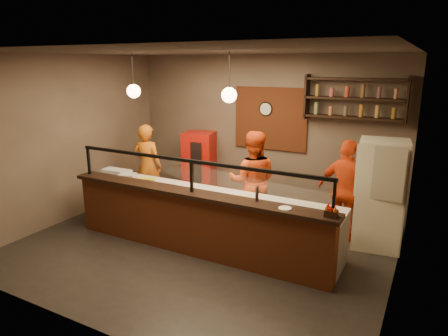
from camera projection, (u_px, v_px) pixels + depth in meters
The scene contains 29 objects.
floor at pixel (203, 246), 6.83m from camera, with size 6.00×6.00×0.00m, color black.
ceiling at pixel (200, 51), 6.02m from camera, with size 6.00×6.00×0.00m, color #3B342D.
wall_back at pixel (262, 132), 8.56m from camera, with size 6.00×6.00×0.00m, color #6D5B50.
wall_left at pixel (70, 139), 7.80m from camera, with size 5.00×5.00×0.00m, color #6D5B50.
wall_right at pixel (403, 180), 5.06m from camera, with size 5.00×5.00×0.00m, color #6D5B50.
wall_front at pixel (80, 200), 4.29m from camera, with size 6.00×6.00×0.00m, color #6D5B50.
brick_patch at pixel (270, 119), 8.36m from camera, with size 1.60×0.04×1.30m, color brown.
service_counter at pixel (193, 225), 6.45m from camera, with size 4.60×0.25×1.00m, color brown.
counter_ledge at pixel (192, 194), 6.32m from camera, with size 4.70×0.37×0.06m, color black.
worktop_cabinet at pixel (208, 219), 6.90m from camera, with size 4.60×0.75×0.85m, color gray.
worktop at pixel (208, 194), 6.78m from camera, with size 4.60×0.75×0.05m, color silver.
sneeze_guard at pixel (191, 173), 6.23m from camera, with size 4.50×0.05×0.52m.
wall_shelving at pixel (354, 98), 7.33m from camera, with size 1.84×0.28×0.85m.
wall_clock at pixel (266, 109), 8.35m from camera, with size 0.30×0.30×0.04m, color black.
pendant_left at pixel (134, 91), 7.04m from camera, with size 0.24×0.24×0.77m.
pendant_right at pixel (229, 95), 6.17m from camera, with size 0.24×0.24×0.77m.
cook_left at pixel (148, 166), 8.52m from camera, with size 0.66×0.43×1.80m, color orange.
cook_mid at pixel (252, 181), 7.31m from camera, with size 0.91×0.71×1.87m, color #DE4614.
cook_right at pixel (346, 191), 6.89m from camera, with size 1.05×0.44×1.79m, color #E54415.
fridge at pixel (380, 195), 6.62m from camera, with size 0.76×0.71×1.83m, color beige.
red_cooler at pixel (200, 166), 9.09m from camera, with size 0.66×0.60×1.54m, color #AC120B.
pizza_dough at pixel (235, 196), 6.57m from camera, with size 0.45×0.45×0.01m, color white.
prep_tub_a at pixel (112, 173), 7.72m from camera, with size 0.31×0.25×0.15m, color white.
prep_tub_b at pixel (122, 174), 7.61m from camera, with size 0.31×0.25×0.15m, color silver.
prep_tub_c at pixel (127, 178), 7.38m from camera, with size 0.30×0.24×0.15m, color silver.
rolling_pin at pixel (147, 179), 7.50m from camera, with size 0.05×0.05×0.31m, color yellow.
condiment_caddy at pixel (331, 213), 5.27m from camera, with size 0.16×0.13×0.09m, color black.
pepper_mill at pixel (257, 194), 5.85m from camera, with size 0.05×0.05×0.23m, color black.
small_plate at pixel (285, 208), 5.57m from camera, with size 0.19×0.19×0.01m, color white.
Camera 1 is at (3.28, -5.35, 3.03)m, focal length 32.00 mm.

